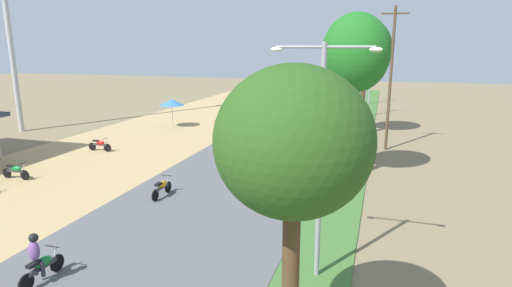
{
  "coord_description": "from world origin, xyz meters",
  "views": [
    {
      "loc": [
        7.46,
        -2.02,
        7.19
      ],
      "look_at": [
        0.56,
        20.57,
        1.65
      ],
      "focal_mm": 29.17,
      "sensor_mm": 36.0,
      "label": 1
    }
  ],
  "objects": [
    {
      "name": "parked_motorbike_fourth",
      "position": [
        -11.53,
        15.01,
        0.55
      ],
      "size": [
        1.8,
        0.54,
        0.94
      ],
      "color": "black",
      "rests_on": "dirt_shoulder"
    },
    {
      "name": "parked_motorbike_fifth",
      "position": [
        -11.15,
        21.7,
        0.55
      ],
      "size": [
        1.8,
        0.54,
        0.94
      ],
      "color": "black",
      "rests_on": "dirt_shoulder"
    },
    {
      "name": "vendor_umbrella",
      "position": [
        -10.58,
        31.19,
        2.31
      ],
      "size": [
        2.2,
        2.2,
        2.52
      ],
      "color": "#99999E",
      "rests_on": "dirt_shoulder"
    },
    {
      "name": "median_tree_nearest",
      "position": [
        5.83,
        5.83,
        5.29
      ],
      "size": [
        3.19,
        3.19,
        6.83
      ],
      "color": "#4C351E",
      "rests_on": "median_strip"
    },
    {
      "name": "median_tree_second",
      "position": [
        5.95,
        20.85,
        6.78
      ],
      "size": [
        3.58,
        3.58,
        8.87
      ],
      "color": "#4C351E",
      "rests_on": "median_strip"
    },
    {
      "name": "median_tree_third",
      "position": [
        5.91,
        32.87,
        7.25
      ],
      "size": [
        3.93,
        3.93,
        9.23
      ],
      "color": "#4C351E",
      "rests_on": "median_strip"
    },
    {
      "name": "streetlamp_near",
      "position": [
        5.8,
        10.03,
        4.28
      ],
      "size": [
        3.16,
        0.2,
        7.26
      ],
      "color": "gray",
      "rests_on": "median_strip"
    },
    {
      "name": "streetlamp_mid",
      "position": [
        5.8,
        42.19,
        4.76
      ],
      "size": [
        3.16,
        0.2,
        8.19
      ],
      "color": "gray",
      "rests_on": "median_strip"
    },
    {
      "name": "streetlamp_far",
      "position": [
        5.8,
        52.49,
        4.62
      ],
      "size": [
        3.16,
        0.2,
        7.92
      ],
      "color": "gray",
      "rests_on": "median_strip"
    },
    {
      "name": "utility_pole_near",
      "position": [
        7.89,
        28.26,
        5.1
      ],
      "size": [
        1.8,
        0.2,
        9.82
      ],
      "color": "brown",
      "rests_on": "ground"
    },
    {
      "name": "car_hatchback_white",
      "position": [
        2.2,
        17.22,
        0.75
      ],
      "size": [
        1.04,
        2.0,
        1.23
      ],
      "color": "silver",
      "rests_on": "road_strip"
    },
    {
      "name": "car_sedan_blue",
      "position": [
        -1.61,
        34.18,
        0.74
      ],
      "size": [
        1.1,
        2.26,
        1.19
      ],
      "color": "navy",
      "rests_on": "road_strip"
    },
    {
      "name": "motorbike_ahead_second",
      "position": [
        -2.26,
        7.08,
        0.86
      ],
      "size": [
        0.54,
        1.8,
        1.66
      ],
      "color": "black",
      "rests_on": "road_strip"
    },
    {
      "name": "motorbike_ahead_third",
      "position": [
        -2.47,
        14.9,
        0.57
      ],
      "size": [
        0.54,
        1.8,
        0.94
      ],
      "color": "black",
      "rests_on": "road_strip"
    },
    {
      "name": "motorbike_ahead_fourth",
      "position": [
        -1.28,
        23.8,
        0.86
      ],
      "size": [
        0.54,
        1.8,
        1.66
      ],
      "color": "black",
      "rests_on": "road_strip"
    }
  ]
}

